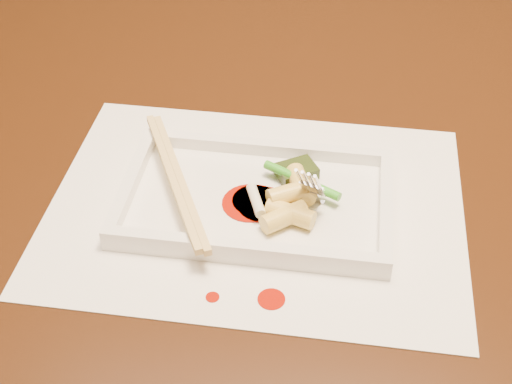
# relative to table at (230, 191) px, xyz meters

# --- Properties ---
(table) EXTENTS (1.40, 0.90, 0.75)m
(table) POSITION_rel_table_xyz_m (0.00, 0.00, 0.00)
(table) COLOR black
(table) RESTS_ON ground
(placemat) EXTENTS (0.40, 0.30, 0.00)m
(placemat) POSITION_rel_table_xyz_m (0.05, -0.13, 0.10)
(placemat) COLOR white
(placemat) RESTS_ON table
(sauce_splatter_a) EXTENTS (0.02, 0.02, 0.00)m
(sauce_splatter_a) POSITION_rel_table_xyz_m (0.08, -0.25, 0.10)
(sauce_splatter_a) COLOR #9C1204
(sauce_splatter_a) RESTS_ON placemat
(sauce_splatter_b) EXTENTS (0.01, 0.01, 0.00)m
(sauce_splatter_b) POSITION_rel_table_xyz_m (0.03, -0.25, 0.10)
(sauce_splatter_b) COLOR #9C1204
(sauce_splatter_b) RESTS_ON placemat
(plate_base) EXTENTS (0.26, 0.16, 0.01)m
(plate_base) POSITION_rel_table_xyz_m (0.05, -0.13, 0.11)
(plate_base) COLOR white
(plate_base) RESTS_ON placemat
(plate_rim_far) EXTENTS (0.26, 0.01, 0.01)m
(plate_rim_far) POSITION_rel_table_xyz_m (0.05, -0.06, 0.12)
(plate_rim_far) COLOR white
(plate_rim_far) RESTS_ON plate_base
(plate_rim_near) EXTENTS (0.26, 0.01, 0.01)m
(plate_rim_near) POSITION_rel_table_xyz_m (0.05, -0.21, 0.12)
(plate_rim_near) COLOR white
(plate_rim_near) RESTS_ON plate_base
(plate_rim_left) EXTENTS (0.01, 0.14, 0.01)m
(plate_rim_left) POSITION_rel_table_xyz_m (-0.07, -0.13, 0.12)
(plate_rim_left) COLOR white
(plate_rim_left) RESTS_ON plate_base
(plate_rim_right) EXTENTS (0.01, 0.14, 0.01)m
(plate_rim_right) POSITION_rel_table_xyz_m (0.18, -0.13, 0.12)
(plate_rim_right) COLOR white
(plate_rim_right) RESTS_ON plate_base
(veg_piece) EXTENTS (0.05, 0.04, 0.01)m
(veg_piece) POSITION_rel_table_xyz_m (0.09, -0.09, 0.12)
(veg_piece) COLOR black
(veg_piece) RESTS_ON plate_base
(scallion_white) EXTENTS (0.02, 0.04, 0.01)m
(scallion_white) POSITION_rel_table_xyz_m (0.05, -0.15, 0.12)
(scallion_white) COLOR #EAEACC
(scallion_white) RESTS_ON plate_base
(scallion_green) EXTENTS (0.08, 0.05, 0.01)m
(scallion_green) POSITION_rel_table_xyz_m (0.09, -0.11, 0.12)
(scallion_green) COLOR #289017
(scallion_green) RESTS_ON plate_base
(chopstick_a) EXTENTS (0.10, 0.19, 0.01)m
(chopstick_a) POSITION_rel_table_xyz_m (-0.03, -0.13, 0.13)
(chopstick_a) COLOR #D8B76C
(chopstick_a) RESTS_ON plate_rim_near
(chopstick_b) EXTENTS (0.10, 0.19, 0.01)m
(chopstick_b) POSITION_rel_table_xyz_m (-0.02, -0.13, 0.13)
(chopstick_b) COLOR #D8B76C
(chopstick_b) RESTS_ON plate_rim_near
(fork) EXTENTS (0.09, 0.10, 0.14)m
(fork) POSITION_rel_table_xyz_m (0.12, -0.11, 0.18)
(fork) COLOR silver
(fork) RESTS_ON plate_base
(sauce_blob_0) EXTENTS (0.05, 0.05, 0.00)m
(sauce_blob_0) POSITION_rel_table_xyz_m (0.05, -0.13, 0.11)
(sauce_blob_0) COLOR #9C1204
(sauce_blob_0) RESTS_ON plate_base
(sauce_blob_1) EXTENTS (0.05, 0.05, 0.00)m
(sauce_blob_1) POSITION_rel_table_xyz_m (0.06, -0.14, 0.11)
(sauce_blob_1) COLOR #9C1204
(sauce_blob_1) RESTS_ON plate_base
(sauce_blob_2) EXTENTS (0.05, 0.05, 0.00)m
(sauce_blob_2) POSITION_rel_table_xyz_m (0.05, -0.14, 0.11)
(sauce_blob_2) COLOR #9C1204
(sauce_blob_2) RESTS_ON plate_base
(rice_cake_0) EXTENTS (0.05, 0.04, 0.02)m
(rice_cake_0) POSITION_rel_table_xyz_m (0.08, -0.16, 0.12)
(rice_cake_0) COLOR #F2E271
(rice_cake_0) RESTS_ON plate_base
(rice_cake_1) EXTENTS (0.03, 0.05, 0.02)m
(rice_cake_1) POSITION_rel_table_xyz_m (0.09, -0.12, 0.12)
(rice_cake_1) COLOR #F2E271
(rice_cake_1) RESTS_ON plate_base
(rice_cake_2) EXTENTS (0.05, 0.04, 0.02)m
(rice_cake_2) POSITION_rel_table_xyz_m (0.09, -0.14, 0.13)
(rice_cake_2) COLOR #F2E271
(rice_cake_2) RESTS_ON plate_base
(rice_cake_3) EXTENTS (0.05, 0.03, 0.02)m
(rice_cake_3) POSITION_rel_table_xyz_m (0.09, -0.16, 0.12)
(rice_cake_3) COLOR #F2E271
(rice_cake_3) RESTS_ON plate_base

